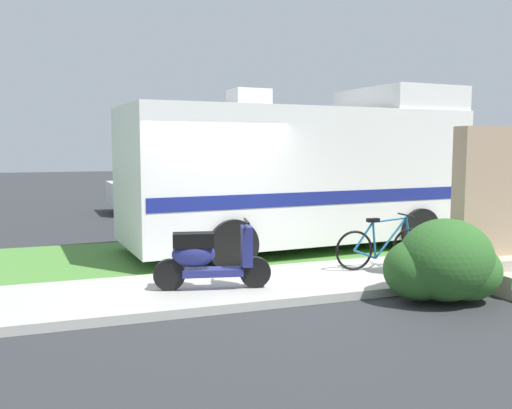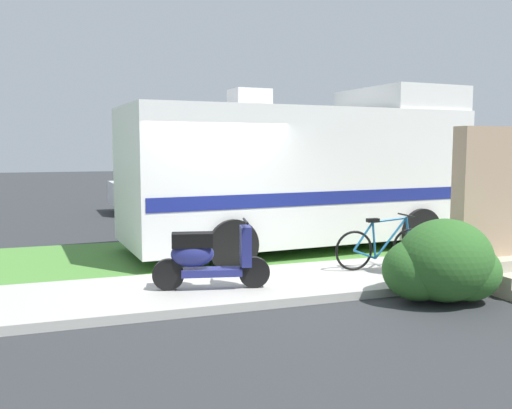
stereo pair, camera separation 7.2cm
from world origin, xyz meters
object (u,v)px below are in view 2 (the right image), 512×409
scooter (207,257)px  pickup_truck_far (208,182)px  pickup_truck_near (273,185)px  bottle_green (471,256)px  bicycle (382,246)px  motorhome_rv (301,173)px

scooter → pickup_truck_far: bearing=75.7°
pickup_truck_near → bottle_green: (0.80, -7.39, -0.74)m
pickup_truck_near → bottle_green: bearing=-83.8°
scooter → bicycle: scooter is taller
bicycle → bottle_green: 1.69m
scooter → bottle_green: (4.69, 0.19, -0.33)m
scooter → bottle_green: 4.70m
motorhome_rv → bottle_green: bearing=-52.2°
motorhome_rv → pickup_truck_far: (-0.01, 7.59, -0.64)m
scooter → bottle_green: scooter is taller
pickup_truck_far → bicycle: bearing=-87.9°
motorhome_rv → pickup_truck_far: motorhome_rv is taller
motorhome_rv → scooter: 3.99m
scooter → pickup_truck_near: 8.54m
motorhome_rv → bottle_green: (2.02, -2.60, -1.34)m
pickup_truck_near → bottle_green: 7.47m
motorhome_rv → pickup_truck_near: 4.98m
motorhome_rv → bicycle: motorhome_rv is taller
pickup_truck_near → bottle_green: size_ratio=18.17×
pickup_truck_near → pickup_truck_far: (-1.24, 2.80, -0.04)m
motorhome_rv → bottle_green: motorhome_rv is taller
scooter → pickup_truck_near: (3.89, 7.59, 0.40)m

